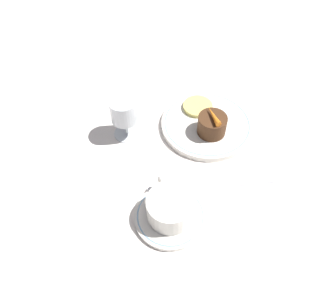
# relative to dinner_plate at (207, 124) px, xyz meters

# --- Properties ---
(ground_plane) EXTENTS (3.00, 3.00, 0.00)m
(ground_plane) POSITION_rel_dinner_plate_xyz_m (0.01, 0.04, -0.01)
(ground_plane) COLOR white
(dinner_plate) EXTENTS (0.22, 0.22, 0.01)m
(dinner_plate) POSITION_rel_dinner_plate_xyz_m (0.00, 0.00, 0.00)
(dinner_plate) COLOR white
(dinner_plate) RESTS_ON ground_plane
(saucer) EXTENTS (0.14, 0.14, 0.01)m
(saucer) POSITION_rel_dinner_plate_xyz_m (-0.21, 0.16, -0.00)
(saucer) COLOR white
(saucer) RESTS_ON ground_plane
(coffee_cup) EXTENTS (0.12, 0.09, 0.05)m
(coffee_cup) POSITION_rel_dinner_plate_xyz_m (-0.20, 0.16, 0.03)
(coffee_cup) COLOR white
(coffee_cup) RESTS_ON saucer
(spoon) EXTENTS (0.07, 0.09, 0.00)m
(spoon) POSITION_rel_dinner_plate_xyz_m (-0.16, 0.16, 0.00)
(spoon) COLOR silver
(spoon) RESTS_ON saucer
(wine_glass) EXTENTS (0.06, 0.06, 0.11)m
(wine_glass) POSITION_rel_dinner_plate_xyz_m (0.04, 0.19, 0.06)
(wine_glass) COLOR silver
(wine_glass) RESTS_ON ground_plane
(fork) EXTENTS (0.06, 0.20, 0.01)m
(fork) POSITION_rel_dinner_plate_xyz_m (-0.17, 0.04, -0.01)
(fork) COLOR silver
(fork) RESTS_ON ground_plane
(dessert_cake) EXTENTS (0.07, 0.07, 0.05)m
(dessert_cake) POSITION_rel_dinner_plate_xyz_m (-0.03, 0.00, 0.03)
(dessert_cake) COLOR #4C2D19
(dessert_cake) RESTS_ON dinner_plate
(carrot_garnish) EXTENTS (0.06, 0.01, 0.01)m
(carrot_garnish) POSITION_rel_dinner_plate_xyz_m (-0.03, 0.00, 0.06)
(carrot_garnish) COLOR orange
(carrot_garnish) RESTS_ON dessert_cake
(pineapple_slice) EXTENTS (0.07, 0.07, 0.01)m
(pineapple_slice) POSITION_rel_dinner_plate_xyz_m (0.05, 0.00, 0.01)
(pineapple_slice) COLOR #EFE075
(pineapple_slice) RESTS_ON dinner_plate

